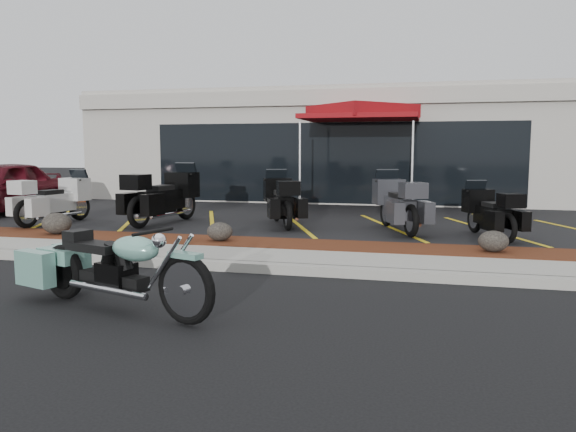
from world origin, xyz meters
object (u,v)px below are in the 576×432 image
(hero_cruiser, at_px, (186,279))
(popup_canopy, at_px, (362,115))
(touring_white, at_px, (79,195))
(traffic_cone, at_px, (288,203))

(hero_cruiser, xyz_separation_m, popup_canopy, (0.63, 11.57, 2.45))
(touring_white, relative_size, popup_canopy, 0.51)
(hero_cruiser, height_order, touring_white, touring_white)
(hero_cruiser, height_order, popup_canopy, popup_canopy)
(traffic_cone, distance_m, popup_canopy, 3.52)
(hero_cruiser, xyz_separation_m, touring_white, (-5.99, 6.92, 0.27))
(hero_cruiser, bearing_deg, touring_white, 149.12)
(touring_white, xyz_separation_m, popup_canopy, (6.62, 4.65, 2.18))
(traffic_cone, xyz_separation_m, popup_canopy, (1.95, 1.38, 2.59))
(touring_white, bearing_deg, popup_canopy, -44.24)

